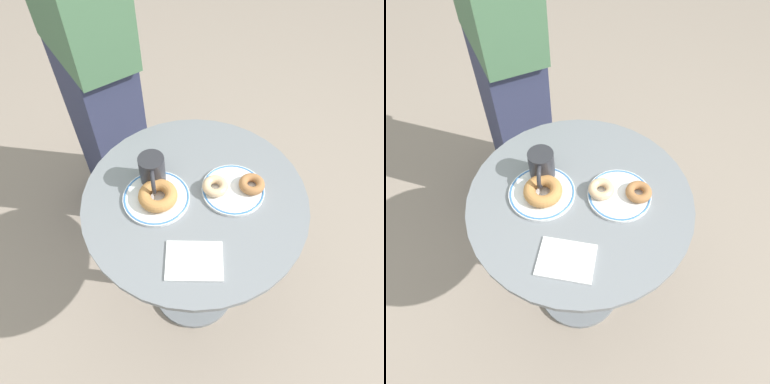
{
  "view_description": "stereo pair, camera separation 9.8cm",
  "coord_description": "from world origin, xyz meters",
  "views": [
    {
      "loc": [
        0.0,
        -0.6,
        1.57
      ],
      "look_at": [
        -0.01,
        -0.0,
        0.75
      ],
      "focal_mm": 32.84,
      "sensor_mm": 36.0,
      "label": 1
    },
    {
      "loc": [
        0.1,
        -0.59,
        1.57
      ],
      "look_at": [
        -0.01,
        -0.0,
        0.75
      ],
      "focal_mm": 32.84,
      "sensor_mm": 36.0,
      "label": 2
    }
  ],
  "objects": [
    {
      "name": "cafe_table",
      "position": [
        0.0,
        0.0,
        0.49
      ],
      "size": [
        0.67,
        0.67,
        0.73
      ],
      "color": "slate",
      "rests_on": "ground"
    },
    {
      "name": "ground_plane",
      "position": [
        0.0,
        0.0,
        -0.01
      ],
      "size": [
        7.0,
        7.0,
        0.02
      ],
      "primitive_type": "cube",
      "color": "gray"
    },
    {
      "name": "coffee_mug",
      "position": [
        -0.13,
        0.05,
        0.78
      ],
      "size": [
        0.08,
        0.12,
        0.1
      ],
      "color": "#28282D",
      "rests_on": "cafe_table"
    },
    {
      "name": "donut_cinnamon",
      "position": [
        0.17,
        0.03,
        0.75
      ],
      "size": [
        0.1,
        0.1,
        0.03
      ],
      "primitive_type": "torus",
      "rotation": [
        0.0,
        0.0,
        5.91
      ],
      "color": "#A36B3D",
      "rests_on": "plate_right"
    },
    {
      "name": "plate_left",
      "position": [
        -0.11,
        -0.01,
        0.73
      ],
      "size": [
        0.2,
        0.2,
        0.01
      ],
      "color": "white",
      "rests_on": "cafe_table"
    },
    {
      "name": "donut_old_fashioned",
      "position": [
        -0.11,
        -0.02,
        0.76
      ],
      "size": [
        0.16,
        0.16,
        0.04
      ],
      "primitive_type": "torus",
      "rotation": [
        0.0,
        0.0,
        3.85
      ],
      "color": "#BC7F42",
      "rests_on": "plate_left"
    },
    {
      "name": "donut_glazed",
      "position": [
        0.06,
        0.02,
        0.75
      ],
      "size": [
        0.08,
        0.08,
        0.03
      ],
      "primitive_type": "torus",
      "rotation": [
        0.0,
        0.0,
        4.64
      ],
      "color": "#E0B789",
      "rests_on": "plate_right"
    },
    {
      "name": "person_figure",
      "position": [
        -0.4,
        0.57,
        0.83
      ],
      "size": [
        0.43,
        0.48,
        1.69
      ],
      "color": "#2D3351",
      "rests_on": "ground"
    },
    {
      "name": "plate_right",
      "position": [
        0.11,
        0.02,
        0.73
      ],
      "size": [
        0.19,
        0.19,
        0.01
      ],
      "color": "white",
      "rests_on": "cafe_table"
    },
    {
      "name": "paper_napkin",
      "position": [
        -0.0,
        -0.2,
        0.73
      ],
      "size": [
        0.15,
        0.11,
        0.01
      ],
      "primitive_type": "cube",
      "rotation": [
        0.0,
        0.0,
        0.0
      ],
      "color": "white",
      "rests_on": "cafe_table"
    }
  ]
}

